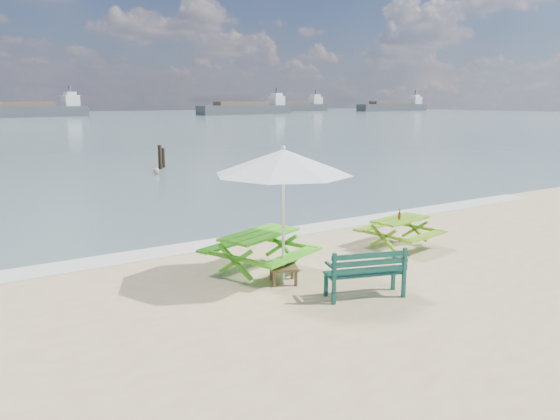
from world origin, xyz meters
TOP-DOWN VIEW (x-y plane):
  - foam_strip at (0.00, 4.60)m, footprint 22.00×0.90m
  - picnic_table_left at (-1.13, 2.15)m, footprint 2.22×2.33m
  - picnic_table_right at (2.52, 1.96)m, footprint 1.70×1.84m
  - park_bench at (-0.32, -0.03)m, footprint 1.45×0.86m
  - side_table at (-1.10, 1.35)m, footprint 0.67×0.67m
  - patio_umbrella at (-1.10, 1.35)m, footprint 3.35×3.35m
  - beer_bottle at (2.42, 1.90)m, footprint 0.06×0.06m
  - swimmer at (2.31, 17.22)m, footprint 0.70×0.57m
  - mooring_pilings at (3.36, 19.12)m, footprint 0.58×0.78m
  - cargo_ships at (58.00, 120.64)m, footprint 146.79×37.12m

SIDE VIEW (x-z plane):
  - swimmer at x=2.31m, z-range -1.34..0.30m
  - foam_strip at x=0.00m, z-range 0.00..0.01m
  - side_table at x=-1.10m, z-range 0.01..0.34m
  - park_bench at x=-0.32m, z-range -0.16..0.68m
  - picnic_table_right at x=2.52m, z-range -0.01..0.68m
  - picnic_table_left at x=-1.13m, z-range -0.02..0.79m
  - mooring_pilings at x=3.36m, z-range -0.24..1.16m
  - beer_bottle at x=2.42m, z-range 0.65..0.89m
  - cargo_ships at x=58.00m, z-range -1.02..3.38m
  - patio_umbrella at x=-1.10m, z-range 1.02..3.52m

